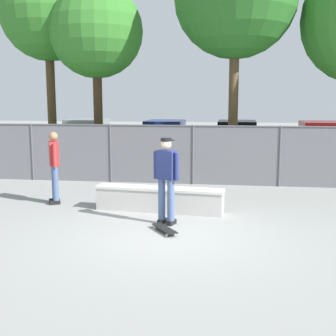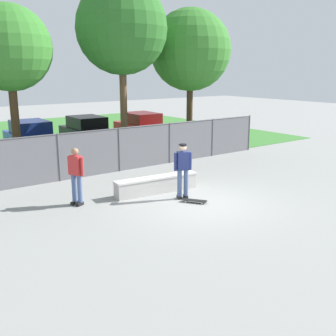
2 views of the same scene
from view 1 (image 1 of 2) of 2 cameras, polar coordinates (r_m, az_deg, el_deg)
ground_plane at (r=8.82m, az=0.32°, el=-8.52°), size 80.00×80.00×0.00m
grass_strip at (r=23.97m, az=5.25°, el=2.68°), size 27.65×20.00×0.02m
concrete_ledge at (r=10.46m, az=-1.14°, el=-4.04°), size 3.08×0.79×0.58m
skateboarder at (r=9.25m, az=-0.23°, el=-1.10°), size 0.57×0.39×1.84m
skateboard at (r=8.93m, az=-0.46°, el=-7.80°), size 0.62×0.77×0.09m
chainlink_fence at (r=13.65m, az=3.21°, el=2.02°), size 15.72×0.07×1.83m
tree_near_left at (r=17.54m, az=-15.19°, el=18.62°), size 3.46×3.46×7.43m
tree_near_right at (r=16.24m, az=-9.22°, el=16.92°), size 3.25×3.25×6.57m
car_white at (r=21.09m, az=-10.42°, el=3.96°), size 2.08×4.23×1.66m
car_blue at (r=19.62m, az=-0.42°, el=3.73°), size 2.08×4.23×1.66m
car_black at (r=19.53m, az=8.82°, el=3.60°), size 2.08×4.23×1.66m
car_red at (r=19.73m, az=19.05°, el=3.27°), size 2.08×4.23×1.66m
bystander at (r=11.47m, az=-14.42°, el=0.48°), size 0.40×0.55×1.82m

